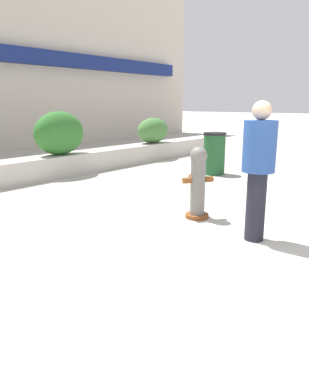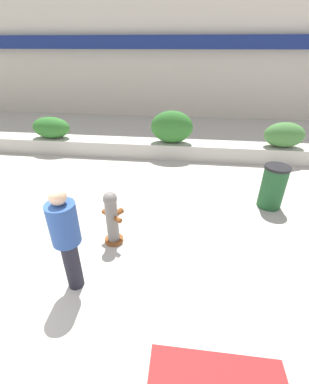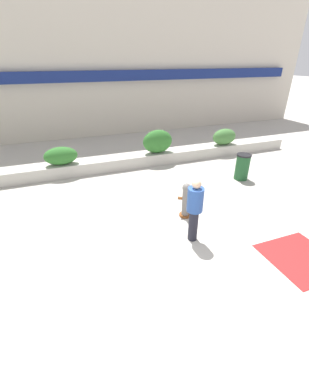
{
  "view_description": "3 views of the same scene",
  "coord_description": "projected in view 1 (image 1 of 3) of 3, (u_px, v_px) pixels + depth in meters",
  "views": [
    {
      "loc": [
        -3.21,
        -1.35,
        1.7
      ],
      "look_at": [
        0.99,
        2.1,
        0.4
      ],
      "focal_mm": 35.0,
      "sensor_mm": 36.0,
      "label": 1
    },
    {
      "loc": [
        2.64,
        -2.08,
        3.29
      ],
      "look_at": [
        2.12,
        2.18,
        0.81
      ],
      "focal_mm": 24.0,
      "sensor_mm": 36.0,
      "label": 2
    },
    {
      "loc": [
        -1.76,
        -4.21,
        4.25
      ],
      "look_at": [
        0.7,
        2.34,
        0.59
      ],
      "focal_mm": 24.0,
      "sensor_mm": 36.0,
      "label": 3
    }
  ],
  "objects": [
    {
      "name": "fire_hydrant",
      "position": [
        198.0,
        182.0,
        5.56
      ],
      "size": [
        0.49,
        0.49,
        1.08
      ],
      "color": "brown",
      "rests_on": "ground"
    },
    {
      "name": "hedge_bush_3",
      "position": [
        153.0,
        130.0,
        11.39
      ],
      "size": [
        1.2,
        0.67,
        0.76
      ],
      "primitive_type": "ellipsoid",
      "color": "#427538",
      "rests_on": "planter_wall_low"
    },
    {
      "name": "pedestrian",
      "position": [
        258.0,
        163.0,
        4.55
      ],
      "size": [
        0.55,
        0.55,
        1.73
      ],
      "color": "black",
      "rests_on": "ground"
    },
    {
      "name": "hedge_bush_2",
      "position": [
        59.0,
        133.0,
        8.77
      ],
      "size": [
        1.33,
        0.7,
        1.01
      ],
      "primitive_type": "ellipsoid",
      "color": "#2D6B28",
      "rests_on": "planter_wall_low"
    },
    {
      "name": "ground_plane",
      "position": [
        256.0,
        282.0,
        3.64
      ],
      "size": [
        120.0,
        120.0,
        0.0
      ],
      "primitive_type": "plane",
      "color": "#B2ADA3"
    },
    {
      "name": "trash_bin",
      "position": [
        214.0,
        153.0,
        9.05
      ],
      "size": [
        0.55,
        0.55,
        1.01
      ],
      "color": "#1E5128",
      "rests_on": "ground"
    }
  ]
}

